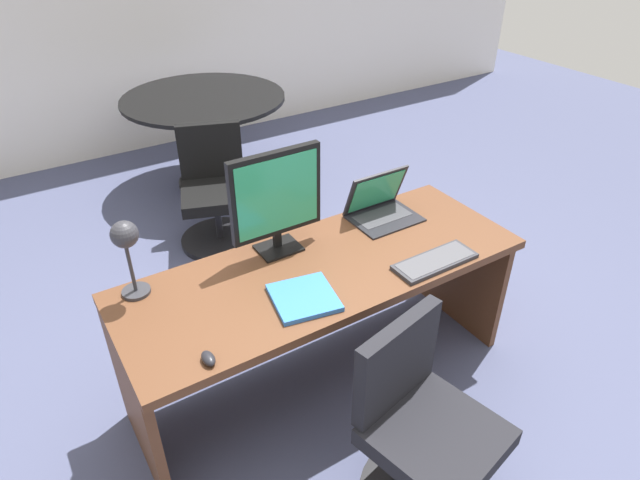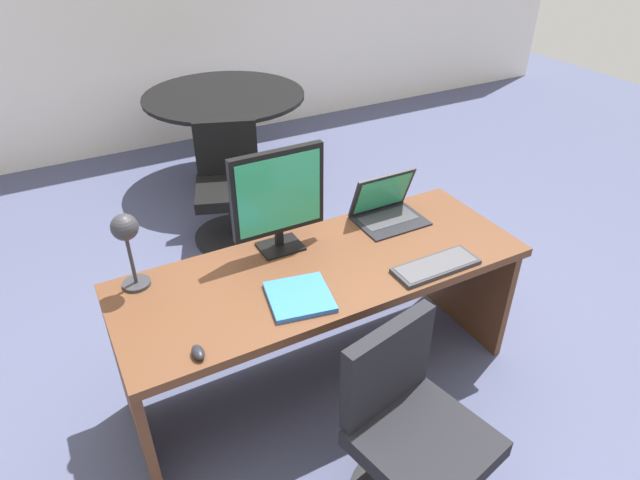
# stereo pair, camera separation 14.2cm
# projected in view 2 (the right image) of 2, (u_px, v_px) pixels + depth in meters

# --- Properties ---
(ground) EXTENTS (12.00, 12.00, 0.00)m
(ground) POSITION_uv_depth(u_px,v_px,m) (225.00, 240.00, 3.99)
(ground) COLOR #474C6B
(desk) EXTENTS (1.89, 0.70, 0.73)m
(desk) POSITION_uv_depth(u_px,v_px,m) (319.00, 293.00, 2.63)
(desk) COLOR #56331E
(desk) RESTS_ON ground
(monitor) EXTENTS (0.45, 0.16, 0.50)m
(monitor) POSITION_uv_depth(u_px,v_px,m) (278.00, 196.00, 2.46)
(monitor) COLOR black
(monitor) RESTS_ON desk
(laptop) EXTENTS (0.34, 0.27, 0.25)m
(laptop) POSITION_uv_depth(u_px,v_px,m) (386.00, 205.00, 2.81)
(laptop) COLOR black
(laptop) RESTS_ON desk
(keyboard) EXTENTS (0.41, 0.15, 0.02)m
(keyboard) POSITION_uv_depth(u_px,v_px,m) (436.00, 266.00, 2.47)
(keyboard) COLOR #2D2D33
(keyboard) RESTS_ON desk
(mouse) EXTENTS (0.05, 0.08, 0.04)m
(mouse) POSITION_uv_depth(u_px,v_px,m) (198.00, 352.00, 2.00)
(mouse) COLOR black
(mouse) RESTS_ON desk
(desk_lamp) EXTENTS (0.12, 0.14, 0.36)m
(desk_lamp) POSITION_uv_depth(u_px,v_px,m) (127.00, 237.00, 2.21)
(desk_lamp) COLOR #2D2D33
(desk_lamp) RESTS_ON desk
(book) EXTENTS (0.30, 0.31, 0.02)m
(book) POSITION_uv_depth(u_px,v_px,m) (299.00, 297.00, 2.28)
(book) COLOR blue
(book) RESTS_ON desk
(office_chair) EXTENTS (0.56, 0.57, 0.84)m
(office_chair) POSITION_uv_depth(u_px,v_px,m) (413.00, 444.00, 2.15)
(office_chair) COLOR black
(office_chair) RESTS_ON ground
(meeting_table) EXTENTS (1.29, 1.29, 0.77)m
(meeting_table) POSITION_uv_depth(u_px,v_px,m) (226.00, 116.00, 4.49)
(meeting_table) COLOR black
(meeting_table) RESTS_ON ground
(meeting_chair_near) EXTENTS (0.59, 0.60, 0.82)m
(meeting_chair_near) POSITION_uv_depth(u_px,v_px,m) (230.00, 195.00, 3.89)
(meeting_chair_near) COLOR black
(meeting_chair_near) RESTS_ON ground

